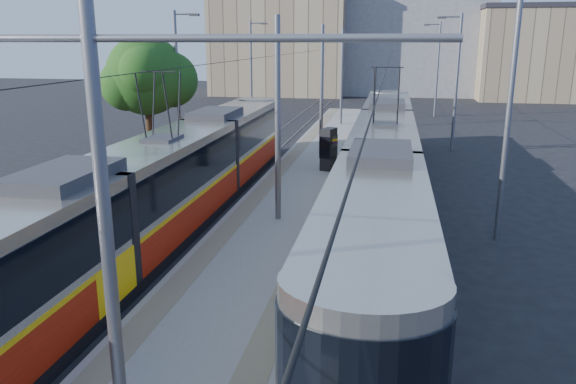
# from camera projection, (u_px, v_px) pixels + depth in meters

# --- Properties ---
(ground) EXTENTS (160.00, 160.00, 0.00)m
(ground) POSITION_uv_depth(u_px,v_px,m) (208.00, 338.00, 12.64)
(ground) COLOR black
(ground) RESTS_ON ground
(platform) EXTENTS (4.00, 50.00, 0.30)m
(platform) POSITION_uv_depth(u_px,v_px,m) (313.00, 168.00, 28.74)
(platform) COLOR gray
(platform) RESTS_ON ground
(tactile_strip_left) EXTENTS (0.70, 50.00, 0.01)m
(tactile_strip_left) POSITION_uv_depth(u_px,v_px,m) (285.00, 164.00, 28.95)
(tactile_strip_left) COLOR gray
(tactile_strip_left) RESTS_ON platform
(tactile_strip_right) EXTENTS (0.70, 50.00, 0.01)m
(tactile_strip_right) POSITION_uv_depth(u_px,v_px,m) (342.00, 166.00, 28.44)
(tactile_strip_right) COLOR gray
(tactile_strip_right) RESTS_ON platform
(rails) EXTENTS (8.71, 70.00, 0.03)m
(rails) POSITION_uv_depth(u_px,v_px,m) (313.00, 171.00, 28.77)
(rails) COLOR gray
(rails) RESTS_ON ground
(tram_left) EXTENTS (2.43, 28.90, 5.50)m
(tram_left) POSITION_uv_depth(u_px,v_px,m) (165.00, 186.00, 19.00)
(tram_left) COLOR black
(tram_left) RESTS_ON ground
(tram_right) EXTENTS (2.43, 31.59, 5.50)m
(tram_right) POSITION_uv_depth(u_px,v_px,m) (383.00, 162.00, 22.02)
(tram_right) COLOR black
(tram_right) RESTS_ON ground
(catenary) EXTENTS (9.20, 70.00, 7.00)m
(catenary) POSITION_uv_depth(u_px,v_px,m) (305.00, 86.00, 24.90)
(catenary) COLOR slate
(catenary) RESTS_ON platform
(street_lamps) EXTENTS (15.18, 38.22, 8.00)m
(street_lamps) POSITION_uv_depth(u_px,v_px,m) (324.00, 83.00, 31.48)
(street_lamps) COLOR slate
(street_lamps) RESTS_ON ground
(shelter) EXTENTS (0.82, 1.06, 2.05)m
(shelter) POSITION_uv_depth(u_px,v_px,m) (329.00, 148.00, 27.50)
(shelter) COLOR black
(shelter) RESTS_ON platform
(tree) EXTENTS (4.68, 4.33, 6.80)m
(tree) POSITION_uv_depth(u_px,v_px,m) (153.00, 77.00, 30.10)
(tree) COLOR #382314
(tree) RESTS_ON ground
(building_left) EXTENTS (16.32, 12.24, 13.30)m
(building_left) POSITION_uv_depth(u_px,v_px,m) (282.00, 39.00, 69.61)
(building_left) COLOR tan
(building_left) RESTS_ON ground
(building_centre) EXTENTS (18.36, 14.28, 14.57)m
(building_centre) POSITION_uv_depth(u_px,v_px,m) (413.00, 34.00, 70.42)
(building_centre) COLOR gray
(building_centre) RESTS_ON ground
(building_right) EXTENTS (14.28, 10.20, 10.27)m
(building_right) POSITION_uv_depth(u_px,v_px,m) (542.00, 53.00, 62.82)
(building_right) COLOR tan
(building_right) RESTS_ON ground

